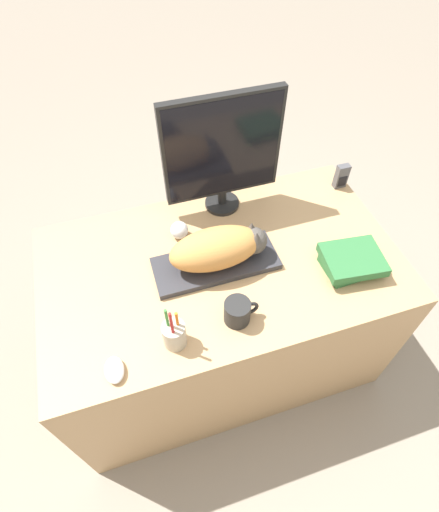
{
  "coord_description": "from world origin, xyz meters",
  "views": [
    {
      "loc": [
        -0.28,
        -0.47,
        1.87
      ],
      "look_at": [
        -0.01,
        0.37,
        0.77
      ],
      "focal_mm": 28.0,
      "sensor_mm": 36.0,
      "label": 1
    }
  ],
  "objects": [
    {
      "name": "computer_mouse",
      "position": [
        -0.43,
        0.08,
        0.73
      ],
      "size": [
        0.06,
        0.09,
        0.03
      ],
      "color": "silver",
      "rests_on": "desk"
    },
    {
      "name": "cat",
      "position": [
        -0.01,
        0.38,
        0.81
      ],
      "size": [
        0.35,
        0.16,
        0.14
      ],
      "color": "#D18C47",
      "rests_on": "keyboard"
    },
    {
      "name": "phone",
      "position": [
        0.61,
        0.63,
        0.77
      ],
      "size": [
        0.05,
        0.03,
        0.11
      ],
      "color": "#4C4C51",
      "rests_on": "desk"
    },
    {
      "name": "keyboard",
      "position": [
        -0.02,
        0.38,
        0.72
      ],
      "size": [
        0.45,
        0.18,
        0.02
      ],
      "color": "#2D2D33",
      "rests_on": "desk"
    },
    {
      "name": "coffee_mug",
      "position": [
        -0.02,
        0.14,
        0.76
      ],
      "size": [
        0.12,
        0.09,
        0.09
      ],
      "color": "black",
      "rests_on": "desk"
    },
    {
      "name": "monitor",
      "position": [
        0.1,
        0.67,
        0.98
      ],
      "size": [
        0.45,
        0.14,
        0.49
      ],
      "color": "black",
      "rests_on": "desk"
    },
    {
      "name": "desk",
      "position": [
        0.0,
        0.38,
        0.36
      ],
      "size": [
        1.32,
        0.77,
        0.71
      ],
      "color": "tan",
      "rests_on": "ground_plane"
    },
    {
      "name": "ground_plane",
      "position": [
        0.0,
        0.0,
        0.0
      ],
      "size": [
        12.0,
        12.0,
        0.0
      ],
      "primitive_type": "plane",
      "color": "gray"
    },
    {
      "name": "baseball",
      "position": [
        -0.11,
        0.55,
        0.75
      ],
      "size": [
        0.07,
        0.07,
        0.07
      ],
      "color": "silver",
      "rests_on": "desk"
    },
    {
      "name": "book_stack",
      "position": [
        0.44,
        0.22,
        0.75
      ],
      "size": [
        0.23,
        0.19,
        0.07
      ],
      "color": "#2D6B38",
      "rests_on": "desk"
    },
    {
      "name": "pen_cup",
      "position": [
        -0.24,
        0.12,
        0.76
      ],
      "size": [
        0.07,
        0.07,
        0.2
      ],
      "color": "#B2A893",
      "rests_on": "desk"
    }
  ]
}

